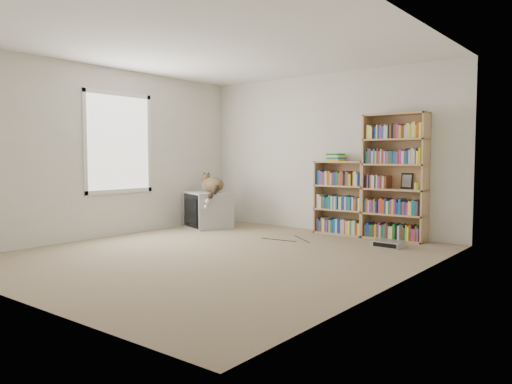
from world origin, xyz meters
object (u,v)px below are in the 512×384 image
Objects in this scene: crt_tv at (209,210)px; bookcase_short at (342,201)px; bookcase_tall at (395,180)px; cat at (212,187)px; dvd_player at (388,244)px.

crt_tv is 2.23m from bookcase_short.
crt_tv is 3.09m from bookcase_tall.
cat is at bearing 13.18° from crt_tv.
cat is at bearing -159.03° from bookcase_short.
bookcase_tall is (2.95, 0.75, 0.56)m from crt_tv.
bookcase_short is 1.30m from dvd_player.
bookcase_short is (2.00, 0.77, -0.18)m from cat.
bookcase_short is at bearing 42.31° from crt_tv.
bookcase_short is at bearing 37.03° from cat.
dvd_player is at bearing 18.64° from cat.
crt_tv is at bearing -174.82° from dvd_player.
bookcase_short is at bearing 179.99° from bookcase_tall.
bookcase_short is at bearing 151.68° from dvd_player.
bookcase_tall is at bearing 31.08° from cat.
cat is 0.57× the size of bookcase_short.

